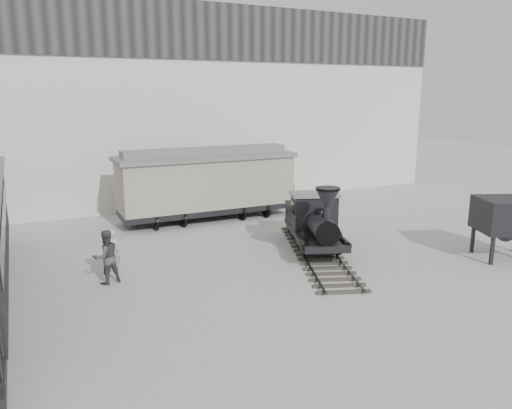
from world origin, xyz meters
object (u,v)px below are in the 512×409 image
boxcar (207,182)px  visitor_a (111,253)px  coal_hopper (507,219)px  visitor_b (106,257)px  locomotive (315,225)px

boxcar → visitor_a: bearing=-133.1°
boxcar → visitor_a: (-5.86, -5.99, -1.07)m
boxcar → coal_hopper: size_ratio=3.34×
visitor_a → coal_hopper: 14.77m
visitor_b → visitor_a: bearing=-127.6°
visitor_b → locomotive: bearing=165.4°
coal_hopper → visitor_b: bearing=-173.5°
visitor_a → coal_hopper: (13.95, -4.81, 0.70)m
visitor_a → boxcar: bearing=-140.1°
locomotive → coal_hopper: bearing=-12.7°
locomotive → visitor_b: 8.20m
locomotive → visitor_a: size_ratio=4.91×
coal_hopper → visitor_a: bearing=-176.2°
locomotive → coal_hopper: (6.03, -4.07, 0.47)m
visitor_a → coal_hopper: bearing=155.3°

